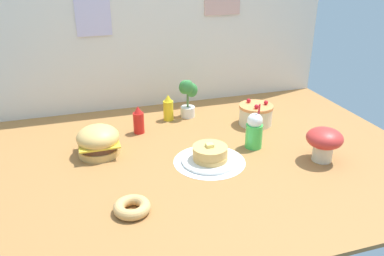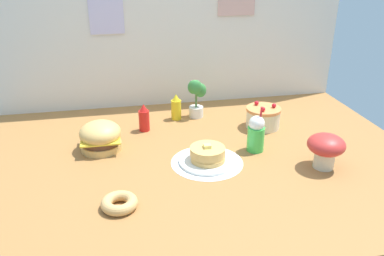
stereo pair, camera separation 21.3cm
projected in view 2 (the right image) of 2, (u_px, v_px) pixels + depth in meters
ground_plane at (197, 159)px, 2.13m from camera, size 2.41×1.72×0.02m
back_wall at (172, 28)px, 2.67m from camera, size 2.41×0.04×1.07m
doily_mat at (207, 162)px, 2.08m from camera, size 0.38×0.38×0.00m
burger at (101, 136)px, 2.19m from camera, size 0.23×0.23×0.16m
pancake_stack at (207, 156)px, 2.06m from camera, size 0.29×0.29×0.10m
layer_cake at (263, 117)px, 2.47m from camera, size 0.21×0.21×0.16m
ketchup_bottle at (144, 118)px, 2.42m from camera, size 0.07×0.07×0.17m
mustard_bottle at (176, 108)px, 2.58m from camera, size 0.07×0.07×0.17m
cream_soda_cup at (256, 134)px, 2.17m from camera, size 0.09×0.09×0.26m
donut_pink_glaze at (119, 203)px, 1.70m from camera, size 0.16×0.16×0.05m
potted_plant at (196, 97)px, 2.59m from camera, size 0.12×0.11×0.26m
mushroom_stool at (326, 148)px, 1.99m from camera, size 0.19×0.19×0.18m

